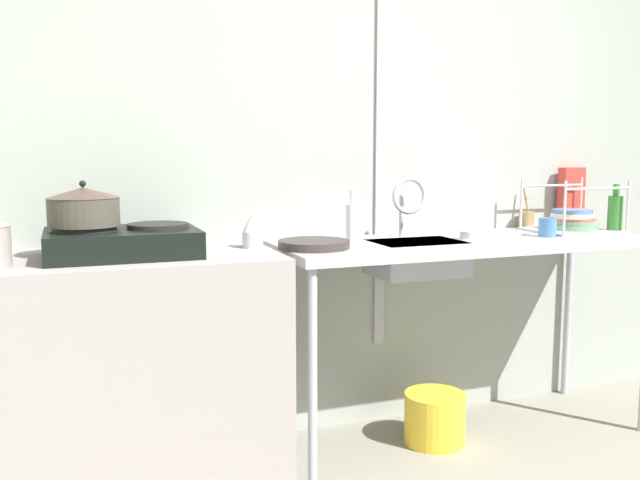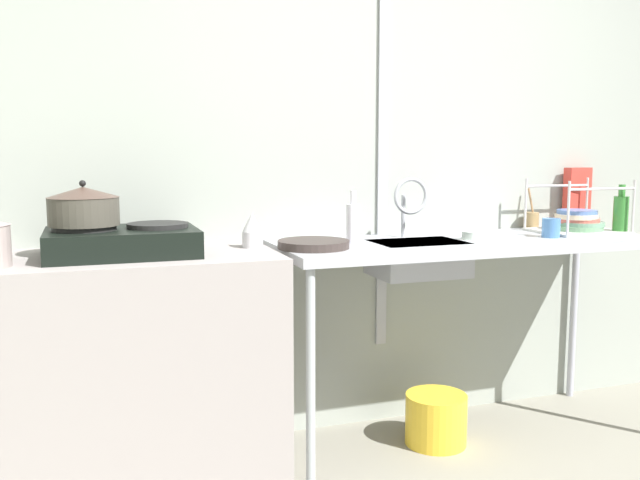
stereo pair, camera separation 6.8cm
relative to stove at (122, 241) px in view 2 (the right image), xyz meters
The scene contains 18 objects.
wall_back 1.34m from the stove, 15.83° to the left, with size 4.88×0.10×2.56m, color #9AA198.
wall_metal_strip 1.31m from the stove, 13.97° to the left, with size 0.05×0.01×2.05m, color #A9ACB5.
counter_concrete 0.52m from the stove, behind, with size 1.28×0.61×0.92m, color gray.
counter_sink 1.48m from the stove, ahead, with size 1.73×0.61×0.92m.
stove is the anchor object (origin of this frame).
pot_on_left_burner 0.19m from the stove, behind, with size 0.26×0.26×0.17m.
percolator 0.51m from the stove, ahead, with size 0.08×0.08×0.14m.
sink_basin 1.24m from the stove, ahead, with size 0.39×0.29×0.15m, color #A9ACB5.
faucet 1.25m from the stove, ahead, with size 0.17×0.09×0.27m.
frying_pan 0.74m from the stove, ahead, with size 0.29×0.29×0.03m, color #342B28.
dish_rack 2.11m from the stove, ahead, with size 0.39×0.33×0.26m.
cup_by_rack 1.87m from the stove, ahead, with size 0.08×0.08×0.09m, color #4475B1.
small_bowl_on_drainboard 1.50m from the stove, ahead, with size 0.12×0.12×0.04m, color white.
bottle_by_sink 0.94m from the stove, ahead, with size 0.06×0.06×0.22m.
bottle_by_rack 2.28m from the stove, ahead, with size 0.07×0.07×0.23m.
cereal_box 2.30m from the stove, ahead, with size 0.15×0.05×0.31m, color red.
utensil_jar 2.02m from the stove, ahead, with size 0.08×0.08×0.20m.
bucket_on_floor 1.58m from the stove, ahead, with size 0.28×0.28×0.23m, color yellow.
Camera 2 is at (-1.38, -1.22, 1.30)m, focal length 38.13 mm.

